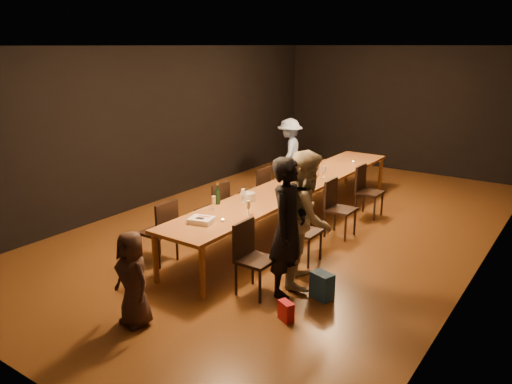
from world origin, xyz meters
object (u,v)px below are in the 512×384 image
Objects in this scene: chair_left_3 at (289,178)px; man_blue at (289,153)px; table at (296,187)px; chair_right_0 at (256,259)px; woman_tan at (306,218)px; chair_left_1 at (212,209)px; plate_stack at (248,197)px; woman_birthday at (288,227)px; chair_left_2 at (255,192)px; chair_right_1 at (304,231)px; chair_right_2 at (341,209)px; child at (133,279)px; ice_bucket at (314,169)px; chair_left_0 at (158,231)px; birthday_cake at (201,220)px; champagne_bottle at (218,193)px; chair_right_3 at (370,192)px.

man_blue is at bearing 30.94° from chair_left_3.
table is 2.56m from chair_right_0.
chair_right_0 is 0.84m from woman_tan.
chair_left_1 is 4.31× the size of plate_stack.
chair_left_2 is at bearing 36.50° from woman_birthday.
chair_right_1 is at bearing -125.22° from chair_left_2.
chair_left_3 is at bearing 106.70° from plate_stack.
chair_right_2 is 1.00× the size of chair_left_3.
table is at bearing 101.65° from child.
chair_left_3 is 3.85× the size of ice_bucket.
chair_left_0 is 0.86m from birthday_cake.
woman_tan is 2.73m from ice_bucket.
birthday_cake is at bearing -37.43° from chair_right_1.
table is 6.45× the size of chair_left_1.
chair_left_0 is 0.53× the size of woman_tan.
chair_left_2 is at bearing -144.69° from chair_right_0.
plate_stack is at bearing 79.28° from birthday_cake.
man_blue is at bearing 105.32° from champagne_bottle.
woman_tan is at bearing -130.70° from chair_left_2.
chair_right_2 is 3.82m from child.
woman_birthday is at bearing 17.61° from chair_right_1.
chair_right_0 is 1.00× the size of chair_right_2.
chair_right_3 and chair_left_3 have the same top height.
woman_birthday is at bearing -67.28° from ice_bucket.
woman_birthday is (2.00, 0.25, 0.41)m from chair_left_0.
birthday_cake is 0.84m from champagne_bottle.
table is 3.75m from child.
ice_bucket reaches higher than chair_right_2.
champagne_bottle is (-0.26, -0.39, 0.11)m from plate_stack.
table is 5.48× the size of child.
chair_right_2 and chair_left_2 have the same top height.
champagne_bottle is at bearing -37.28° from chair_right_2.
woman_tan is 1.18× the size of man_blue.
chair_right_0 is 0.85× the size of child.
chair_right_2 is 2.09m from champagne_bottle.
man_blue is at bearing 92.47° from birthday_cake.
woman_tan reaches higher than chair_left_0.
man_blue is 1.36× the size of child.
chair_right_2 reaches higher than birthday_cake.
woman_tan is at bearing 10.63° from chair_right_2.
woman_birthday is at bearing -61.80° from table.
chair_right_2 is 1.20m from chair_right_3.
champagne_bottle reaches higher than chair_right_1.
ice_bucket is at bearing -23.10° from chair_left_1.
chair_right_0 is 2.40m from chair_right_2.
plate_stack is at bearing -88.44° from chair_right_1.
chair_left_1 and chair_left_3 have the same top height.
man_blue reaches higher than child.
plate_stack is at bearing -38.40° from chair_right_2.
chair_left_1 is (-1.70, 1.20, 0.00)m from chair_right_0.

